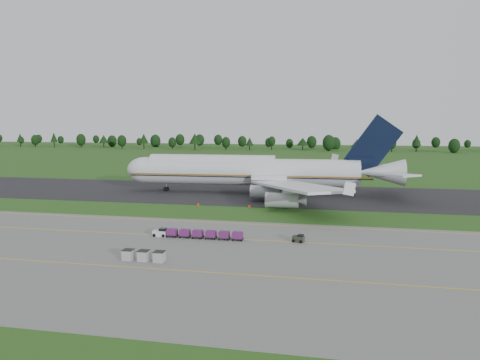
% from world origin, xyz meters
% --- Properties ---
extents(ground, '(600.00, 600.00, 0.00)m').
position_xyz_m(ground, '(0.00, 0.00, 0.00)').
color(ground, '#244F17').
rests_on(ground, ground).
extents(apron, '(300.00, 52.00, 0.06)m').
position_xyz_m(apron, '(0.00, -34.00, 0.03)').
color(apron, slate).
rests_on(apron, ground).
extents(taxiway, '(300.00, 40.00, 0.08)m').
position_xyz_m(taxiway, '(0.00, 28.00, 0.04)').
color(taxiway, black).
rests_on(taxiway, ground).
extents(apron_markings, '(300.00, 30.20, 0.01)m').
position_xyz_m(apron_markings, '(0.00, -26.98, 0.06)').
color(apron_markings, yellow).
rests_on(apron_markings, apron).
extents(tree_line, '(523.21, 24.04, 11.93)m').
position_xyz_m(tree_line, '(14.59, 220.12, 6.19)').
color(tree_line, black).
rests_on(tree_line, ground).
extents(aircraft, '(77.85, 76.11, 21.93)m').
position_xyz_m(aircraft, '(-0.79, 28.78, 6.26)').
color(aircraft, silver).
rests_on(aircraft, ground).
extents(baggage_train, '(16.07, 1.46, 1.40)m').
position_xyz_m(baggage_train, '(-1.94, -22.68, 0.82)').
color(baggage_train, silver).
rests_on(baggage_train, apron).
extents(utility_cart, '(2.11, 1.59, 1.03)m').
position_xyz_m(utility_cart, '(15.57, -21.82, 0.56)').
color(utility_cart, '#2B2E20').
rests_on(utility_cart, apron).
extents(uld_row, '(6.35, 1.55, 1.53)m').
position_xyz_m(uld_row, '(-5.59, -36.85, 0.83)').
color(uld_row, '#9F9F9F').
rests_on(uld_row, apron).
extents(edge_markers, '(13.00, 0.30, 0.60)m').
position_xyz_m(edge_markers, '(-4.24, 7.16, 0.27)').
color(edge_markers, '#FF4108').
rests_on(edge_markers, ground).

